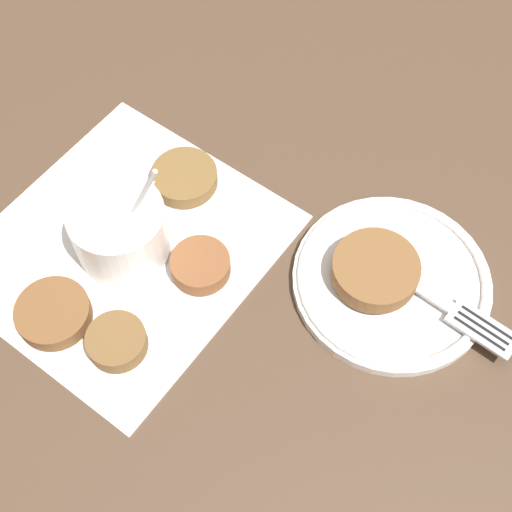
{
  "coord_description": "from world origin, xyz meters",
  "views": [
    {
      "loc": [
        -0.18,
        -0.32,
        0.63
      ],
      "look_at": [
        0.1,
        -0.1,
        0.02
      ],
      "focal_mm": 50.0,
      "sensor_mm": 36.0,
      "label": 1
    }
  ],
  "objects_px": {
    "serving_plate": "(392,280)",
    "fritter_on_plate": "(375,270)",
    "fork": "(450,308)",
    "sauce_bowl": "(121,231)"
  },
  "relations": [
    {
      "from": "serving_plate",
      "to": "fritter_on_plate",
      "type": "xyz_separation_m",
      "value": [
        -0.01,
        0.02,
        0.02
      ]
    },
    {
      "from": "sauce_bowl",
      "to": "fork",
      "type": "distance_m",
      "value": 0.33
    },
    {
      "from": "fritter_on_plate",
      "to": "fork",
      "type": "height_order",
      "value": "fritter_on_plate"
    },
    {
      "from": "sauce_bowl",
      "to": "fork",
      "type": "bearing_deg",
      "value": -65.45
    },
    {
      "from": "sauce_bowl",
      "to": "serving_plate",
      "type": "relative_size",
      "value": 0.64
    },
    {
      "from": "serving_plate",
      "to": "fork",
      "type": "height_order",
      "value": "fork"
    },
    {
      "from": "serving_plate",
      "to": "fritter_on_plate",
      "type": "height_order",
      "value": "fritter_on_plate"
    },
    {
      "from": "sauce_bowl",
      "to": "serving_plate",
      "type": "bearing_deg",
      "value": -60.67
    },
    {
      "from": "fork",
      "to": "sauce_bowl",
      "type": "bearing_deg",
      "value": 114.55
    },
    {
      "from": "fritter_on_plate",
      "to": "serving_plate",
      "type": "bearing_deg",
      "value": -54.47
    }
  ]
}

